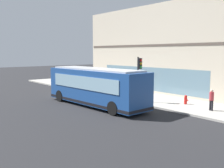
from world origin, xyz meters
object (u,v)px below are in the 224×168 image
(pedestrian_near_hydrant, at_px, (108,84))
(pedestrian_by_light_pole, at_px, (212,98))
(fire_hydrant, at_px, (186,100))
(pedestrian_walking_along_curb, at_px, (84,79))
(city_bus_nearside, at_px, (95,87))
(traffic_light_near_corner, at_px, (139,71))
(newspaper_vending_box, at_px, (140,90))

(pedestrian_near_hydrant, bearing_deg, pedestrian_by_light_pole, -87.12)
(fire_hydrant, distance_m, pedestrian_walking_along_curb, 14.68)
(pedestrian_near_hydrant, bearing_deg, pedestrian_walking_along_curb, 81.19)
(city_bus_nearside, xyz_separation_m, traffic_light_near_corner, (3.33, -1.68, 1.26))
(pedestrian_walking_along_curb, bearing_deg, pedestrian_by_light_pole, -91.26)
(fire_hydrant, distance_m, newspaper_vending_box, 5.61)
(city_bus_nearside, bearing_deg, pedestrian_near_hydrant, 40.67)
(fire_hydrant, xyz_separation_m, newspaper_vending_box, (0.39, 5.59, 0.09))
(pedestrian_walking_along_curb, bearing_deg, traffic_light_near_corner, -100.06)
(pedestrian_near_hydrant, bearing_deg, newspaper_vending_box, -62.26)
(city_bus_nearside, bearing_deg, newspaper_vending_box, 7.78)
(pedestrian_by_light_pole, distance_m, pedestrian_near_hydrant, 11.19)
(city_bus_nearside, height_order, newspaper_vending_box, city_bus_nearside)
(pedestrian_near_hydrant, distance_m, pedestrian_walking_along_curb, 6.16)
(city_bus_nearside, distance_m, pedestrian_near_hydrant, 5.87)
(traffic_light_near_corner, bearing_deg, pedestrian_by_light_pole, -73.57)
(traffic_light_near_corner, bearing_deg, newspaper_vending_box, 42.99)
(pedestrian_by_light_pole, relative_size, pedestrian_near_hydrant, 1.00)
(newspaper_vending_box, bearing_deg, pedestrian_near_hydrant, 117.74)
(pedestrian_walking_along_curb, relative_size, newspaper_vending_box, 1.88)
(city_bus_nearside, height_order, fire_hydrant, city_bus_nearside)
(traffic_light_near_corner, xyz_separation_m, pedestrian_by_light_pole, (1.67, -5.68, -1.77))
(pedestrian_by_light_pole, height_order, pedestrian_walking_along_curb, pedestrian_walking_along_curb)
(traffic_light_near_corner, xyz_separation_m, pedestrian_walking_along_curb, (2.05, 11.58, -1.69))
(city_bus_nearside, bearing_deg, pedestrian_by_light_pole, -55.80)
(city_bus_nearside, distance_m, pedestrian_walking_along_curb, 11.28)
(traffic_light_near_corner, xyz_separation_m, pedestrian_near_hydrant, (1.11, 5.50, -1.77))
(traffic_light_near_corner, relative_size, pedestrian_by_light_pole, 2.44)
(traffic_light_near_corner, relative_size, fire_hydrant, 5.16)
(city_bus_nearside, distance_m, pedestrian_by_light_pole, 8.91)
(city_bus_nearside, distance_m, traffic_light_near_corner, 3.94)
(city_bus_nearside, height_order, pedestrian_by_light_pole, city_bus_nearside)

